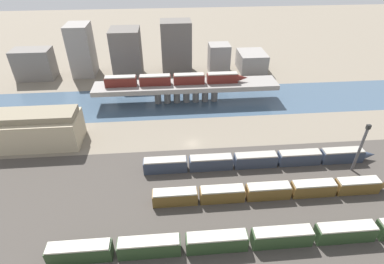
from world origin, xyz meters
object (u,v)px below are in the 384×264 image
train_yard_near (320,234)px  train_yard_mid (273,191)px  train_on_bridge (176,79)px  warehouse_building (35,129)px  train_yard_far (260,160)px  signal_tower (360,148)px

train_yard_near → train_yard_mid: bearing=113.8°
train_on_bridge → train_yard_near: 71.36m
train_on_bridge → train_yard_mid: train_on_bridge is taller
warehouse_building → train_yard_far: bearing=-13.9°
train_on_bridge → train_yard_far: size_ratio=0.80×
train_on_bridge → signal_tower: bearing=-43.2°
train_yard_mid → train_yard_near: bearing=-66.2°
train_on_bridge → signal_tower: (46.99, -44.07, -1.90)m
train_on_bridge → train_yard_far: train_on_bridge is taller
train_yard_near → train_yard_far: bearing=102.9°
train_yard_near → train_on_bridge: bearing=113.0°
train_yard_near → signal_tower: signal_tower is taller
warehouse_building → signal_tower: 93.27m
train_yard_near → train_yard_mid: 14.64m
train_on_bridge → train_yard_far: 46.12m
train_yard_near → train_yard_mid: (-5.91, 13.40, -0.15)m
train_yard_near → warehouse_building: bearing=149.8°
signal_tower → train_yard_mid: bearing=-162.7°
train_yard_near → signal_tower: size_ratio=7.65×
train_yard_mid → signal_tower: bearing=17.3°
train_yard_mid → signal_tower: 26.96m
train_yard_near → train_yard_mid: train_yard_near is taller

